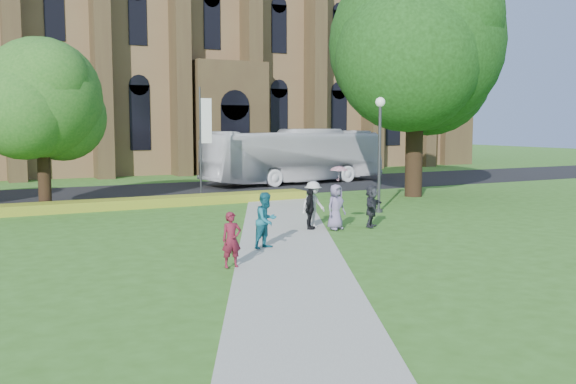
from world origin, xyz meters
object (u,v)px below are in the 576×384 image
streetlamp (380,140)px  pedestrian_0 (232,240)px  large_tree (416,44)px  tour_coach (295,156)px

streetlamp → pedestrian_0: (-10.34, -7.60, -2.47)m
streetlamp → large_tree: size_ratio=0.40×
pedestrian_0 → streetlamp: bearing=39.0°
large_tree → pedestrian_0: (-15.84, -12.10, -7.54)m
streetlamp → large_tree: (5.50, 4.50, 5.07)m
streetlamp → tour_coach: 14.83m
streetlamp → large_tree: 8.73m
streetlamp → pedestrian_0: 13.07m
tour_coach → pedestrian_0: (-13.55, -22.00, -1.03)m
streetlamp → pedestrian_0: size_ratio=3.35×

